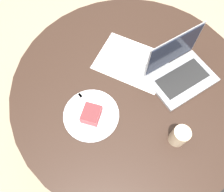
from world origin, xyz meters
name	(u,v)px	position (x,y,z in m)	size (l,w,h in m)	color
ground_plane	(124,127)	(0.00, 0.00, 0.00)	(12.00, 12.00, 0.00)	gray
dining_table	(130,95)	(0.00, 0.00, 0.61)	(1.25, 1.25, 0.74)	black
paper_document	(132,62)	(-0.08, 0.12, 0.74)	(0.42, 0.34, 0.00)	white
plate	(91,115)	(-0.05, -0.26, 0.75)	(0.27, 0.27, 0.01)	silver
cake_slice	(91,114)	(-0.05, -0.26, 0.78)	(0.11, 0.12, 0.05)	#B74C51
fork	(86,103)	(-0.11, -0.23, 0.75)	(0.17, 0.07, 0.00)	silver
coffee_glass	(179,136)	(0.33, -0.11, 0.79)	(0.07, 0.07, 0.11)	#C6AD89
laptop	(180,71)	(0.16, 0.19, 0.78)	(0.33, 0.38, 0.23)	gray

